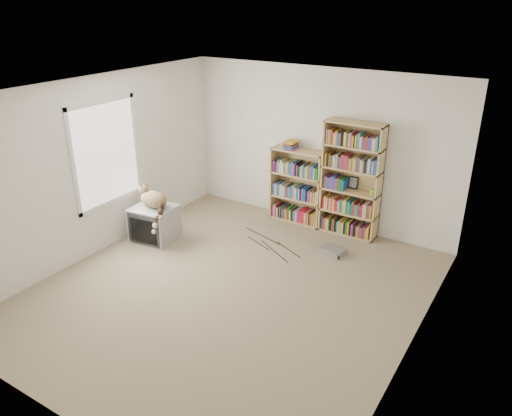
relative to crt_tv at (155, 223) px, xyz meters
The scene contains 17 objects.
floor 1.91m from the crt_tv, 18.04° to the right, with size 4.50×5.00×0.01m, color tan.
wall_back 2.81m from the crt_tv, 46.74° to the left, with size 4.50×0.02×2.50m, color white.
wall_front 3.71m from the crt_tv, 59.74° to the right, with size 4.50×0.02×2.50m, color white.
wall_left 1.23m from the crt_tv, 127.45° to the right, with size 0.02×5.00×2.50m, color white.
wall_right 4.21m from the crt_tv, ahead, with size 0.02×5.00×2.50m, color white.
ceiling 2.93m from the crt_tv, 18.04° to the right, with size 4.50×5.00×0.02m, color white.
window 1.28m from the crt_tv, 138.52° to the right, with size 0.02×1.22×1.52m, color white.
crt_tv is the anchor object (origin of this frame).
cat 0.36m from the crt_tv, 27.05° to the right, with size 0.65×0.54×0.54m.
bookcase_tall 3.06m from the crt_tv, 36.19° to the left, with size 0.89×0.30×1.78m.
bookcase_short 2.35m from the crt_tv, 49.41° to the left, with size 0.89×0.30×1.22m.
book_stack 2.44m from the crt_tv, 51.51° to the left, with size 0.19×0.25×0.13m, color red.
green_mug 3.32m from the crt_tv, 32.29° to the left, with size 0.09×0.09×0.09m, color #77B433.
framed_print 3.10m from the crt_tv, 37.42° to the left, with size 0.14×0.01×0.19m, color black.
dvd_player 2.71m from the crt_tv, 22.31° to the left, with size 0.36×0.26×0.08m, color #9F9FA4.
wall_outlet 0.56m from the crt_tv, 141.88° to the left, with size 0.01×0.08×0.13m, color silver.
floor_cables 1.71m from the crt_tv, 30.27° to the left, with size 1.20×0.70×0.01m, color black, non-canonical shape.
Camera 1 is at (3.15, -4.42, 3.50)m, focal length 35.00 mm.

